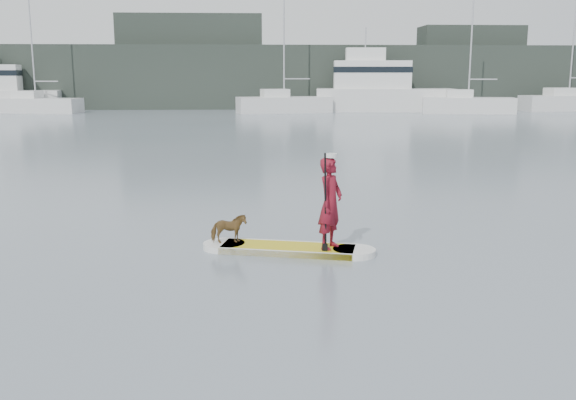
{
  "coord_description": "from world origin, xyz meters",
  "views": [
    {
      "loc": [
        -3.85,
        -11.27,
        3.3
      ],
      "look_at": [
        -3.23,
        0.41,
        1.0
      ],
      "focal_mm": 40.0,
      "sensor_mm": 36.0,
      "label": 1
    }
  ],
  "objects_px": {
    "sailboat_e": "(467,104)",
    "sailboat_f": "(568,101)",
    "paddler": "(330,203)",
    "dog": "(229,229)",
    "sailboat_d": "(283,103)",
    "paddleboard": "(288,249)",
    "motor_yacht_a": "(379,88)",
    "sailboat_b": "(36,104)"
  },
  "relations": [
    {
      "from": "sailboat_b",
      "to": "motor_yacht_a",
      "type": "xyz_separation_m",
      "value": [
        30.16,
        0.89,
        1.28
      ]
    },
    {
      "from": "paddler",
      "to": "sailboat_d",
      "type": "bearing_deg",
      "value": 30.61
    },
    {
      "from": "paddleboard",
      "to": "sailboat_e",
      "type": "relative_size",
      "value": 0.29
    },
    {
      "from": "sailboat_d",
      "to": "motor_yacht_a",
      "type": "height_order",
      "value": "sailboat_d"
    },
    {
      "from": "sailboat_e",
      "to": "paddleboard",
      "type": "bearing_deg",
      "value": -100.88
    },
    {
      "from": "paddler",
      "to": "dog",
      "type": "bearing_deg",
      "value": 108.73
    },
    {
      "from": "paddleboard",
      "to": "sailboat_e",
      "type": "height_order",
      "value": "sailboat_e"
    },
    {
      "from": "sailboat_e",
      "to": "sailboat_f",
      "type": "height_order",
      "value": "sailboat_f"
    },
    {
      "from": "sailboat_d",
      "to": "dog",
      "type": "bearing_deg",
      "value": -105.56
    },
    {
      "from": "dog",
      "to": "motor_yacht_a",
      "type": "distance_m",
      "value": 47.57
    },
    {
      "from": "paddler",
      "to": "dog",
      "type": "relative_size",
      "value": 2.55
    },
    {
      "from": "paddleboard",
      "to": "dog",
      "type": "bearing_deg",
      "value": 180.0
    },
    {
      "from": "paddleboard",
      "to": "sailboat_d",
      "type": "height_order",
      "value": "sailboat_d"
    },
    {
      "from": "paddler",
      "to": "sailboat_f",
      "type": "distance_m",
      "value": 53.91
    },
    {
      "from": "paddler",
      "to": "sailboat_b",
      "type": "xyz_separation_m",
      "value": [
        -20.29,
        45.63,
        -0.17
      ]
    },
    {
      "from": "dog",
      "to": "sailboat_b",
      "type": "relative_size",
      "value": 0.06
    },
    {
      "from": "paddler",
      "to": "motor_yacht_a",
      "type": "xyz_separation_m",
      "value": [
        9.87,
        46.52,
        1.1
      ]
    },
    {
      "from": "sailboat_f",
      "to": "dog",
      "type": "bearing_deg",
      "value": -129.06
    },
    {
      "from": "sailboat_d",
      "to": "sailboat_f",
      "type": "relative_size",
      "value": 0.92
    },
    {
      "from": "sailboat_d",
      "to": "paddler",
      "type": "bearing_deg",
      "value": -103.1
    },
    {
      "from": "paddler",
      "to": "sailboat_f",
      "type": "relative_size",
      "value": 0.13
    },
    {
      "from": "dog",
      "to": "sailboat_d",
      "type": "height_order",
      "value": "sailboat_d"
    },
    {
      "from": "paddler",
      "to": "motor_yacht_a",
      "type": "distance_m",
      "value": 47.57
    },
    {
      "from": "sailboat_e",
      "to": "paddler",
      "type": "bearing_deg",
      "value": -99.91
    },
    {
      "from": "sailboat_f",
      "to": "motor_yacht_a",
      "type": "distance_m",
      "value": 17.53
    },
    {
      "from": "paddler",
      "to": "sailboat_d",
      "type": "distance_m",
      "value": 44.83
    },
    {
      "from": "dog",
      "to": "sailboat_f",
      "type": "height_order",
      "value": "sailboat_f"
    },
    {
      "from": "paddleboard",
      "to": "motor_yacht_a",
      "type": "xyz_separation_m",
      "value": [
        10.65,
        46.33,
        2.01
      ]
    },
    {
      "from": "sailboat_d",
      "to": "sailboat_e",
      "type": "distance_m",
      "value": 15.79
    },
    {
      "from": "paddleboard",
      "to": "sailboat_e",
      "type": "bearing_deg",
      "value": 80.99
    },
    {
      "from": "dog",
      "to": "sailboat_f",
      "type": "relative_size",
      "value": 0.05
    },
    {
      "from": "dog",
      "to": "sailboat_e",
      "type": "height_order",
      "value": "sailboat_e"
    },
    {
      "from": "sailboat_d",
      "to": "motor_yacht_a",
      "type": "relative_size",
      "value": 0.95
    },
    {
      "from": "sailboat_d",
      "to": "sailboat_b",
      "type": "bearing_deg",
      "value": 166.22
    },
    {
      "from": "paddler",
      "to": "sailboat_d",
      "type": "height_order",
      "value": "sailboat_d"
    },
    {
      "from": "paddleboard",
      "to": "paddler",
      "type": "xyz_separation_m",
      "value": [
        0.77,
        -0.18,
        0.91
      ]
    },
    {
      "from": "sailboat_b",
      "to": "sailboat_f",
      "type": "height_order",
      "value": "sailboat_f"
    },
    {
      "from": "sailboat_f",
      "to": "motor_yacht_a",
      "type": "relative_size",
      "value": 1.03
    },
    {
      "from": "dog",
      "to": "sailboat_d",
      "type": "xyz_separation_m",
      "value": [
        3.07,
        44.36,
        0.45
      ]
    },
    {
      "from": "paddler",
      "to": "sailboat_e",
      "type": "distance_m",
      "value": 46.17
    },
    {
      "from": "dog",
      "to": "motor_yacht_a",
      "type": "xyz_separation_m",
      "value": [
        11.77,
        46.07,
        1.67
      ]
    },
    {
      "from": "paddler",
      "to": "sailboat_d",
      "type": "relative_size",
      "value": 0.14
    }
  ]
}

